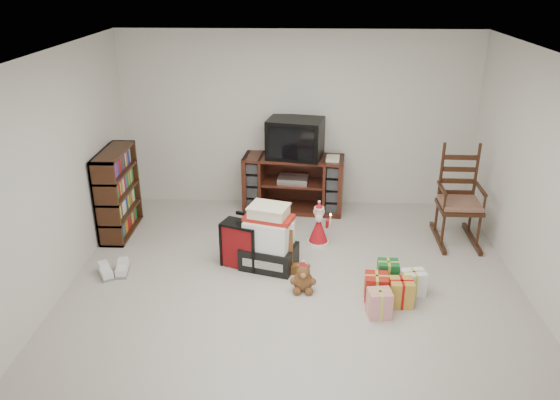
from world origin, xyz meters
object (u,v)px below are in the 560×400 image
object	(u,v)px
santa_figurine	(319,228)
tv_stand	(293,183)
bookshelf	(118,194)
sneaker_pair	(114,271)
crt_television	(295,138)
mrs_claus_figurine	(274,248)
red_suitcase	(241,244)
gift_pile	(269,241)
teddy_bear	(303,279)
gift_cluster	(390,289)
rocking_chair	(458,207)

from	to	relation	value
santa_figurine	tv_stand	bearing A→B (deg)	107.77
santa_figurine	bookshelf	bearing A→B (deg)	174.82
sneaker_pair	crt_television	xyz separation A→B (m)	(2.04, 1.92, 1.02)
mrs_claus_figurine	sneaker_pair	bearing A→B (deg)	-169.98
santa_figurine	crt_television	distance (m)	1.39
red_suitcase	sneaker_pair	distance (m)	1.49
tv_stand	bookshelf	bearing A→B (deg)	-154.07
red_suitcase	santa_figurine	size ratio (longest dim) A/B	1.12
tv_stand	mrs_claus_figurine	size ratio (longest dim) A/B	2.68
gift_pile	teddy_bear	size ratio (longest dim) A/B	2.35
santa_figurine	crt_television	world-z (taller)	crt_television
teddy_bear	santa_figurine	world-z (taller)	santa_figurine
teddy_bear	crt_television	size ratio (longest dim) A/B	0.39
sneaker_pair	tv_stand	bearing A→B (deg)	20.85
bookshelf	mrs_claus_figurine	size ratio (longest dim) A/B	2.09
red_suitcase	sneaker_pair	size ratio (longest dim) A/B	1.61
red_suitcase	mrs_claus_figurine	size ratio (longest dim) A/B	1.20
teddy_bear	santa_figurine	xyz separation A→B (m)	(0.19, 1.10, 0.08)
gift_cluster	gift_pile	bearing A→B (deg)	154.36
santa_figurine	gift_cluster	bearing A→B (deg)	-59.48
red_suitcase	sneaker_pair	xyz separation A→B (m)	(-1.44, -0.27, -0.23)
mrs_claus_figurine	sneaker_pair	xyz separation A→B (m)	(-1.82, -0.32, -0.16)
bookshelf	sneaker_pair	world-z (taller)	bookshelf
red_suitcase	teddy_bear	world-z (taller)	red_suitcase
bookshelf	red_suitcase	size ratio (longest dim) A/B	1.74
tv_stand	crt_television	bearing A→B (deg)	-6.34
santa_figurine	mrs_claus_figurine	xyz separation A→B (m)	(-0.54, -0.55, -0.01)
rocking_chair	crt_television	bearing A→B (deg)	159.37
gift_pile	gift_cluster	world-z (taller)	gift_pile
red_suitcase	sneaker_pair	bearing A→B (deg)	-147.17
tv_stand	santa_figurine	bearing A→B (deg)	-66.25
gift_pile	crt_television	bearing A→B (deg)	97.39
bookshelf	teddy_bear	bearing A→B (deg)	-29.06
santa_figurine	rocking_chair	bearing A→B (deg)	7.18
sneaker_pair	bookshelf	bearing A→B (deg)	79.81
sneaker_pair	santa_figurine	bearing A→B (deg)	-2.60
crt_television	rocking_chair	bearing A→B (deg)	-9.92
red_suitcase	mrs_claus_figurine	xyz separation A→B (m)	(0.37, 0.05, -0.07)
gift_pile	crt_television	xyz separation A→B (m)	(0.27, 1.66, 0.74)
gift_pile	teddy_bear	world-z (taller)	gift_pile
sneaker_pair	gift_cluster	bearing A→B (deg)	-29.68
bookshelf	gift_cluster	size ratio (longest dim) A/B	1.43
rocking_chair	sneaker_pair	distance (m)	4.28
tv_stand	santa_figurine	size ratio (longest dim) A/B	2.50
tv_stand	rocking_chair	distance (m)	2.27
rocking_chair	teddy_bear	bearing A→B (deg)	-144.78
mrs_claus_figurine	crt_television	bearing A→B (deg)	82.09
tv_stand	gift_cluster	size ratio (longest dim) A/B	1.84
mrs_claus_figurine	gift_pile	bearing A→B (deg)	-129.32
gift_cluster	teddy_bear	bearing A→B (deg)	171.66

